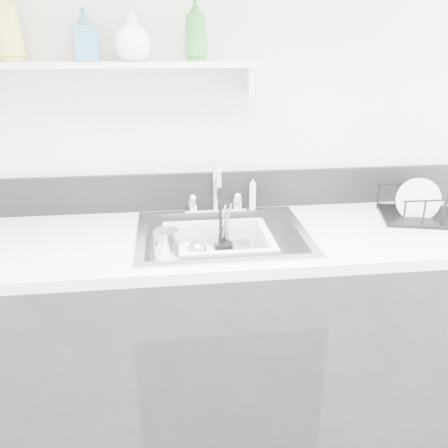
{
  "coord_description": "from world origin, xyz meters",
  "views": [
    {
      "loc": [
        -0.2,
        -0.45,
        1.6
      ],
      "look_at": [
        0.0,
        1.14,
        0.98
      ],
      "focal_mm": 38.0,
      "sensor_mm": 36.0,
      "label": 1
    }
  ],
  "objects": [
    {
      "name": "wash_tub",
      "position": [
        -0.02,
        1.2,
        0.83
      ],
      "size": [
        0.47,
        0.41,
        0.16
      ],
      "primitive_type": null,
      "rotation": [
        0.0,
        0.0,
        -0.2
      ],
      "color": "white",
      "rests_on": "sink"
    },
    {
      "name": "bowl_small",
      "position": [
        0.07,
        1.14,
        0.78
      ],
      "size": [
        0.1,
        0.1,
        0.03
      ],
      "primitive_type": "imported",
      "rotation": [
        0.0,
        0.0,
        -0.03
      ],
      "color": "white",
      "rests_on": "wash_tub"
    },
    {
      "name": "side_sprayer",
      "position": [
        0.16,
        1.44,
        0.99
      ],
      "size": [
        0.03,
        0.03,
        0.14
      ],
      "primitive_type": "cylinder",
      "color": "white",
      "rests_on": "counter_run"
    },
    {
      "name": "tumbler_counter",
      "position": [
        -0.21,
        0.97,
        0.98
      ],
      "size": [
        0.09,
        0.09,
        0.11
      ],
      "primitive_type": "cylinder",
      "rotation": [
        0.0,
        0.0,
        0.14
      ],
      "color": "white",
      "rests_on": "counter_run"
    },
    {
      "name": "sink",
      "position": [
        0.0,
        1.19,
        0.83
      ],
      "size": [
        0.64,
        0.52,
        0.2
      ],
      "primitive_type": null,
      "color": "silver",
      "rests_on": "counter_run"
    },
    {
      "name": "wall_shelf",
      "position": [
        -0.35,
        1.42,
        1.51
      ],
      "size": [
        1.0,
        0.16,
        0.12
      ],
      "color": "silver",
      "rests_on": "room_shell"
    },
    {
      "name": "soap_bottle_d",
      "position": [
        -0.07,
        1.41,
        1.64
      ],
      "size": [
        0.09,
        0.09,
        0.22
      ],
      "primitive_type": "imported",
      "rotation": [
        0.0,
        0.0,
        0.11
      ],
      "color": "#2A852B",
      "rests_on": "wall_shelf"
    },
    {
      "name": "soap_bottle_c",
      "position": [
        -0.3,
        1.4,
        1.62
      ],
      "size": [
        0.14,
        0.14,
        0.17
      ],
      "primitive_type": "imported",
      "rotation": [
        0.0,
        0.0,
        0.04
      ],
      "color": "white",
      "rests_on": "wall_shelf"
    },
    {
      "name": "ladle",
      "position": [
        -0.03,
        1.19,
        0.81
      ],
      "size": [
        0.31,
        0.29,
        0.09
      ],
      "primitive_type": null,
      "rotation": [
        0.0,
        0.0,
        -0.71
      ],
      "color": "silver",
      "rests_on": "wash_tub"
    },
    {
      "name": "counter_run",
      "position": [
        0.0,
        1.19,
        0.46
      ],
      "size": [
        3.2,
        0.62,
        0.92
      ],
      "color": "#29292C",
      "rests_on": "ground"
    },
    {
      "name": "dish_rack",
      "position": [
        0.85,
        1.26,
        0.98
      ],
      "size": [
        0.41,
        0.35,
        0.12
      ],
      "primitive_type": null,
      "rotation": [
        0.0,
        0.0,
        -0.26
      ],
      "color": "black",
      "rests_on": "counter_run"
    },
    {
      "name": "tumbler_in_tub",
      "position": [
        0.08,
        1.22,
        0.82
      ],
      "size": [
        0.09,
        0.09,
        0.1
      ],
      "primitive_type": "cylinder",
      "rotation": [
        0.0,
        0.0,
        -0.33
      ],
      "color": "white",
      "rests_on": "wash_tub"
    },
    {
      "name": "backsplash",
      "position": [
        0.0,
        1.49,
        1.0
      ],
      "size": [
        3.2,
        0.02,
        0.16
      ],
      "primitive_type": "cube",
      "color": "black",
      "rests_on": "counter_run"
    },
    {
      "name": "soap_bottle_a",
      "position": [
        -0.73,
        1.42,
        1.66
      ],
      "size": [
        0.13,
        0.13,
        0.26
      ],
      "primitive_type": "imported",
      "rotation": [
        0.0,
        0.0,
        0.43
      ],
      "color": "#CFC755",
      "rests_on": "wall_shelf"
    },
    {
      "name": "plate_stack",
      "position": [
        -0.1,
        1.2,
        0.79
      ],
      "size": [
        0.23,
        0.22,
        0.09
      ],
      "rotation": [
        0.0,
        0.0,
        -0.3
      ],
      "color": "white",
      "rests_on": "wash_tub"
    },
    {
      "name": "utensil_cup",
      "position": [
        0.01,
        1.24,
        0.82
      ],
      "size": [
        0.07,
        0.07,
        0.25
      ],
      "rotation": [
        0.0,
        0.0,
        0.07
      ],
      "color": "black",
      "rests_on": "wash_tub"
    },
    {
      "name": "faucet",
      "position": [
        0.0,
        1.44,
        0.98
      ],
      "size": [
        0.26,
        0.18,
        0.23
      ],
      "color": "silver",
      "rests_on": "counter_run"
    },
    {
      "name": "soap_bottle_b",
      "position": [
        -0.47,
        1.42,
        1.62
      ],
      "size": [
        0.09,
        0.1,
        0.18
      ],
      "primitive_type": "imported",
      "rotation": [
        0.0,
        0.0,
        0.18
      ],
      "color": "teal",
      "rests_on": "wall_shelf"
    }
  ]
}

